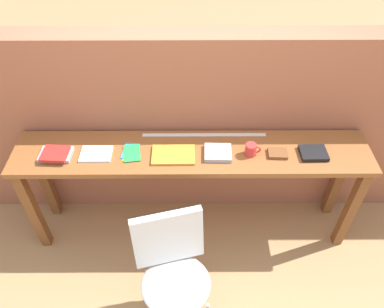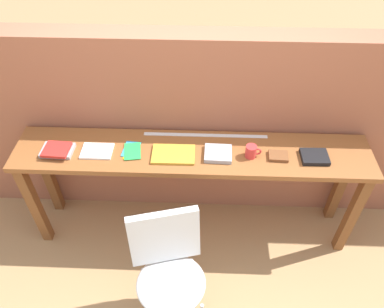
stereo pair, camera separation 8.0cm
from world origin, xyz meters
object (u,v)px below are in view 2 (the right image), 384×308
Objects in this scene: book_stack_leftmost at (57,150)px; leather_journal_brown at (278,156)px; magazine_cycling at (97,151)px; mug at (251,151)px; book_repair_rightmost at (315,157)px; chair_white_moulded at (169,268)px; book_open_centre at (173,154)px; pamphlet_pile_colourful at (132,150)px.

book_stack_leftmost is 1.52m from leather_journal_brown.
mug is (1.06, -0.00, 0.04)m from magazine_cycling.
leather_journal_brown is at bearing 0.38° from book_stack_leftmost.
book_stack_leftmost reaches higher than magazine_cycling.
book_repair_rightmost is at bearing 0.28° from book_stack_leftmost.
book_open_centre is (-0.01, 0.65, 0.36)m from chair_white_moulded.
magazine_cycling is (0.27, 0.02, -0.02)m from book_stack_leftmost.
mug is at bearing 0.04° from magazine_cycling.
chair_white_moulded is at bearing -146.37° from book_repair_rightmost.
magazine_cycling is 0.24m from pamphlet_pile_colourful.
pamphlet_pile_colourful is 1.25m from book_repair_rightmost.
book_repair_rightmost is (1.76, 0.01, -0.01)m from book_stack_leftmost.
book_open_centre is at bearing 179.48° from book_repair_rightmost.
mug is at bearing 0.95° from book_open_centre.
magazine_cycling is 1.49m from book_repair_rightmost.
leather_journal_brown is at bearing 0.27° from book_open_centre.
magazine_cycling is 0.73× the size of book_open_centre.
magazine_cycling is 1.06m from mug.
leather_journal_brown is (0.71, 0.66, 0.37)m from chair_white_moulded.
leather_journal_brown is (1.01, -0.03, 0.01)m from pamphlet_pile_colourful.
book_stack_leftmost reaches higher than book_repair_rightmost.
pamphlet_pile_colourful is at bearing 173.15° from book_open_centre.
magazine_cycling is 1.65× the size of leather_journal_brown.
chair_white_moulded is 4.01× the size of book_stack_leftmost.
mug reaches higher than pamphlet_pile_colourful.
book_stack_leftmost is at bearing -176.46° from magazine_cycling.
book_repair_rightmost is at bearing -1.23° from pamphlet_pile_colourful.
pamphlet_pile_colourful is (-0.30, 0.68, 0.36)m from chair_white_moulded.
chair_white_moulded is at bearing -128.30° from mug.
book_repair_rightmost is (1.25, -0.03, 0.01)m from pamphlet_pile_colourful.
book_stack_leftmost is at bearing -176.01° from pamphlet_pile_colourful.
mug is (0.53, 0.01, 0.04)m from book_open_centre.
book_stack_leftmost is 0.27m from magazine_cycling.
pamphlet_pile_colourful is at bearing -178.48° from leather_journal_brown.
book_stack_leftmost is 1.76m from book_repair_rightmost.
book_stack_leftmost is at bearing -179.39° from mug.
book_open_centre is (0.29, -0.03, 0.00)m from pamphlet_pile_colourful.
mug reaches higher than book_stack_leftmost.
book_stack_leftmost is at bearing -176.65° from leather_journal_brown.
book_open_centre is at bearing -1.36° from magazine_cycling.
book_repair_rightmost is at bearing 0.04° from book_open_centre.
mug is (0.82, -0.02, 0.04)m from pamphlet_pile_colourful.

